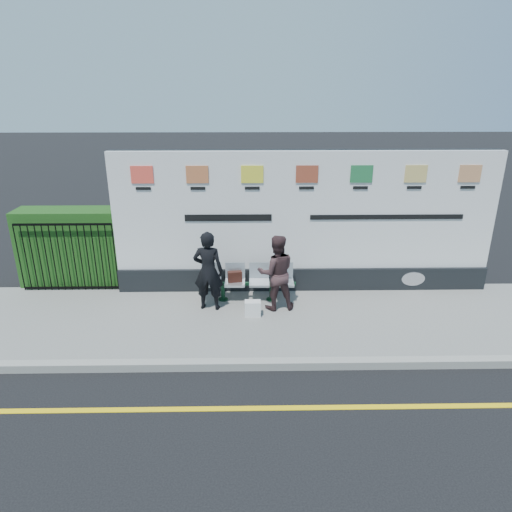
{
  "coord_description": "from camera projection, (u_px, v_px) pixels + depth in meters",
  "views": [
    {
      "loc": [
        -0.68,
        -5.34,
        4.37
      ],
      "look_at": [
        -0.54,
        2.89,
        1.25
      ],
      "focal_mm": 32.0,
      "sensor_mm": 36.0,
      "label": 1
    }
  ],
  "objects": [
    {
      "name": "woman_left",
      "position": [
        208.0,
        271.0,
        8.94
      ],
      "size": [
        0.63,
        0.46,
        1.62
      ],
      "primitive_type": "imported",
      "rotation": [
        0.0,
        0.0,
        3.02
      ],
      "color": "black",
      "rests_on": "pavement"
    },
    {
      "name": "ground",
      "position": [
        297.0,
        408.0,
        6.55
      ],
      "size": [
        80.0,
        80.0,
        0.0
      ],
      "primitive_type": "plane",
      "color": "black"
    },
    {
      "name": "pavement",
      "position": [
        284.0,
        320.0,
        8.87
      ],
      "size": [
        14.0,
        3.0,
        0.12
      ],
      "primitive_type": "cube",
      "color": "slate",
      "rests_on": "ground"
    },
    {
      "name": "bench",
      "position": [
        247.0,
        291.0,
        9.51
      ],
      "size": [
        1.93,
        0.54,
        0.41
      ],
      "primitive_type": null,
      "rotation": [
        0.0,
        0.0,
        -0.01
      ],
      "color": "#B8BDC2",
      "rests_on": "pavement"
    },
    {
      "name": "woman_right",
      "position": [
        276.0,
        273.0,
        8.96
      ],
      "size": [
        0.81,
        0.66,
        1.54
      ],
      "primitive_type": "imported",
      "rotation": [
        0.0,
        0.0,
        3.25
      ],
      "color": "#3A2627",
      "rests_on": "pavement"
    },
    {
      "name": "kerb",
      "position": [
        291.0,
        364.0,
        7.46
      ],
      "size": [
        14.0,
        0.18,
        0.14
      ],
      "primitive_type": "cube",
      "color": "gray",
      "rests_on": "ground"
    },
    {
      "name": "yellow_line",
      "position": [
        297.0,
        408.0,
        6.55
      ],
      "size": [
        14.0,
        0.1,
        0.01
      ],
      "primitive_type": "cube",
      "color": "yellow",
      "rests_on": "ground"
    },
    {
      "name": "handbag_brown",
      "position": [
        235.0,
        277.0,
        9.39
      ],
      "size": [
        0.3,
        0.17,
        0.22
      ],
      "primitive_type": "cube",
      "rotation": [
        0.0,
        0.0,
        0.19
      ],
      "color": "black",
      "rests_on": "bench"
    },
    {
      "name": "billboard",
      "position": [
        304.0,
        232.0,
        9.66
      ],
      "size": [
        8.0,
        0.3,
        3.0
      ],
      "color": "black",
      "rests_on": "pavement"
    },
    {
      "name": "hedge",
      "position": [
        74.0,
        247.0,
        10.15
      ],
      "size": [
        2.35,
        0.7,
        1.7
      ],
      "primitive_type": "cube",
      "color": "#1D4915",
      "rests_on": "pavement"
    },
    {
      "name": "carrier_bag_white",
      "position": [
        253.0,
        308.0,
        8.86
      ],
      "size": [
        0.31,
        0.19,
        0.31
      ],
      "primitive_type": "cube",
      "color": "silver",
      "rests_on": "pavement"
    },
    {
      "name": "railing",
      "position": [
        67.0,
        257.0,
        9.76
      ],
      "size": [
        2.05,
        0.06,
        1.54
      ],
      "primitive_type": null,
      "color": "black",
      "rests_on": "pavement"
    }
  ]
}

